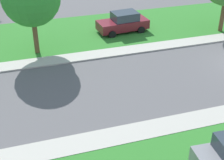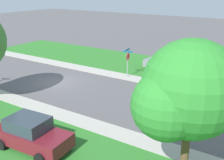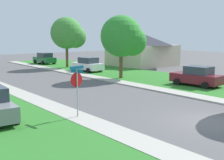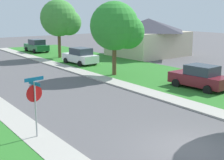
# 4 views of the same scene
# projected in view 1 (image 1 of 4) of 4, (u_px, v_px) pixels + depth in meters

# --- Properties ---
(sidewalk_east) EXTENTS (1.40, 56.00, 0.10)m
(sidewalk_east) POSITION_uv_depth(u_px,v_px,m) (69.00, 58.00, 24.21)
(sidewalk_east) COLOR #ADA89E
(sidewalk_east) RESTS_ON ground
(lawn_east) EXTENTS (8.00, 56.00, 0.08)m
(lawn_east) POSITION_uv_depth(u_px,v_px,m) (58.00, 35.00, 28.10)
(lawn_east) COLOR #2D7528
(lawn_east) RESTS_ON ground
(sidewalk_west) EXTENTS (1.40, 56.00, 0.10)m
(sidewalk_west) POSITION_uv_depth(u_px,v_px,m) (106.00, 139.00, 16.45)
(sidewalk_west) COLOR #ADA89E
(sidewalk_west) RESTS_ON ground
(car_maroon_behind_trees) EXTENTS (2.31, 4.44, 1.76)m
(car_maroon_behind_trees) POSITION_uv_depth(u_px,v_px,m) (123.00, 22.00, 28.33)
(car_maroon_behind_trees) COLOR maroon
(car_maroon_behind_trees) RESTS_ON ground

